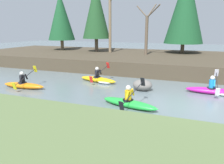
# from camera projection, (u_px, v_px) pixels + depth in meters

# --- Properties ---
(ground_plane) EXTENTS (90.00, 90.00, 0.00)m
(ground_plane) POSITION_uv_depth(u_px,v_px,m) (191.00, 107.00, 9.78)
(ground_plane) COLOR slate
(riverbank_far) EXTENTS (44.00, 11.16, 1.07)m
(riverbank_far) POSITION_uv_depth(u_px,v_px,m) (195.00, 63.00, 19.17)
(riverbank_far) COLOR #473D2D
(riverbank_far) RESTS_ON ground
(conifer_tree_far_left) EXTENTS (3.00, 3.00, 6.31)m
(conifer_tree_far_left) POSITION_uv_depth(u_px,v_px,m) (61.00, 16.00, 24.39)
(conifer_tree_far_left) COLOR #7A664C
(conifer_tree_far_left) RESTS_ON riverbank_far
(conifer_tree_left) EXTENTS (2.83, 2.83, 7.05)m
(conifer_tree_left) POSITION_uv_depth(u_px,v_px,m) (96.00, 10.00, 22.21)
(conifer_tree_left) COLOR brown
(conifer_tree_left) RESTS_ON riverbank_far
(conifer_tree_mid_left) EXTENTS (3.74, 3.74, 7.92)m
(conifer_tree_mid_left) POSITION_uv_depth(u_px,v_px,m) (186.00, 6.00, 20.80)
(conifer_tree_mid_left) COLOR brown
(conifer_tree_mid_left) RESTS_ON riverbank_far
(bare_tree_upstream) EXTENTS (3.75, 3.71, 6.82)m
(bare_tree_upstream) POSITION_uv_depth(u_px,v_px,m) (111.00, 20.00, 21.76)
(bare_tree_upstream) COLOR #7A664C
(bare_tree_upstream) RESTS_ON riverbank_far
(bare_tree_mid_upstream) EXTENTS (2.60, 2.57, 4.64)m
(bare_tree_mid_upstream) POSITION_uv_depth(u_px,v_px,m) (147.00, 31.00, 20.00)
(bare_tree_mid_upstream) COLOR brown
(bare_tree_mid_upstream) RESTS_ON riverbank_far
(kayaker_lead) EXTENTS (2.77, 2.06, 1.20)m
(kayaker_lead) POSITION_uv_depth(u_px,v_px,m) (215.00, 91.00, 11.67)
(kayaker_lead) COLOR #C61999
(kayaker_lead) RESTS_ON ground
(kayaker_middle) EXTENTS (2.79, 2.05, 1.20)m
(kayaker_middle) POSITION_uv_depth(u_px,v_px,m) (130.00, 103.00, 9.71)
(kayaker_middle) COLOR green
(kayaker_middle) RESTS_ON ground
(kayaker_trailing) EXTENTS (2.79, 2.06, 1.20)m
(kayaker_trailing) POSITION_uv_depth(u_px,v_px,m) (99.00, 79.00, 14.28)
(kayaker_trailing) COLOR yellow
(kayaker_trailing) RESTS_ON ground
(kayaker_far_back) EXTENTS (2.79, 2.07, 1.20)m
(kayaker_far_back) POSITION_uv_depth(u_px,v_px,m) (24.00, 85.00, 12.84)
(kayaker_far_back) COLOR orange
(kayaker_far_back) RESTS_ON ground
(boulder_midstream) EXTENTS (1.11, 0.87, 0.63)m
(boulder_midstream) POSITION_uv_depth(u_px,v_px,m) (142.00, 85.00, 12.37)
(boulder_midstream) COLOR slate
(boulder_midstream) RESTS_ON ground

